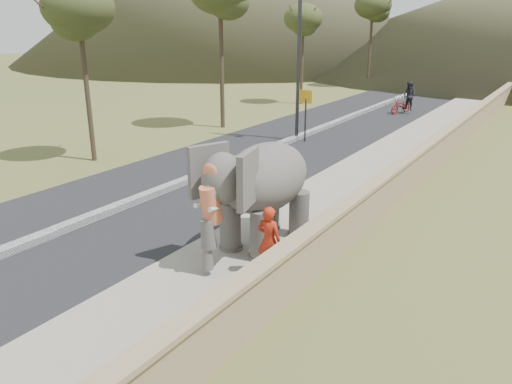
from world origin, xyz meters
TOP-DOWN VIEW (x-y plane):
  - ground at (0.00, 0.00)m, footprint 160.00×160.00m
  - road at (-5.00, 10.00)m, footprint 7.00×120.00m
  - median at (-5.00, 10.00)m, footprint 0.35×120.00m
  - walkway at (0.00, 10.00)m, footprint 3.00×120.00m
  - parapet at (1.65, 10.00)m, footprint 0.30×120.00m
  - lamppost at (-4.69, 13.70)m, footprint 1.76×0.36m
  - signboard at (-4.50, 13.58)m, footprint 0.60×0.08m
  - elephant_and_man at (0.02, 2.79)m, footprint 2.26×3.73m
  - motorcyclist at (-2.89, 23.49)m, footprint 1.51×1.97m

SIDE VIEW (x-z plane):
  - ground at x=0.00m, z-range 0.00..0.00m
  - road at x=-5.00m, z-range 0.00..0.03m
  - walkway at x=0.00m, z-range 0.00..0.15m
  - median at x=-5.00m, z-range 0.00..0.22m
  - parapet at x=1.65m, z-range 0.00..1.10m
  - motorcyclist at x=-2.89m, z-range -0.22..1.74m
  - elephant_and_man at x=0.02m, z-range 0.14..2.76m
  - signboard at x=-4.50m, z-range 0.44..2.84m
  - lamppost at x=-4.69m, z-range 0.87..8.87m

